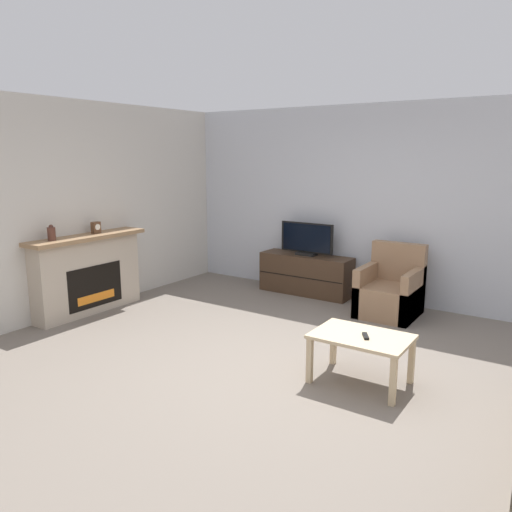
{
  "coord_description": "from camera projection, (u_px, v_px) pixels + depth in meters",
  "views": [
    {
      "loc": [
        2.33,
        -3.84,
        2.03
      ],
      "look_at": [
        -0.87,
        0.93,
        0.85
      ],
      "focal_mm": 35.0,
      "sensor_mm": 36.0,
      "label": 1
    }
  ],
  "objects": [
    {
      "name": "tv",
      "position": [
        307.0,
        240.0,
        7.24
      ],
      "size": [
        0.83,
        0.18,
        0.48
      ],
      "color": "black",
      "rests_on": "tv_stand"
    },
    {
      "name": "mantel_clock",
      "position": [
        96.0,
        228.0,
        6.43
      ],
      "size": [
        0.08,
        0.11,
        0.15
      ],
      "color": "brown",
      "rests_on": "fireplace"
    },
    {
      "name": "fireplace",
      "position": [
        88.0,
        273.0,
        6.42
      ],
      "size": [
        0.4,
        1.61,
        1.02
      ],
      "color": "#B7A893",
      "rests_on": "ground"
    },
    {
      "name": "coffee_table",
      "position": [
        361.0,
        342.0,
        4.43
      ],
      "size": [
        0.84,
        0.58,
        0.45
      ],
      "color": "#CCB289",
      "rests_on": "ground"
    },
    {
      "name": "remote",
      "position": [
        366.0,
        336.0,
        4.37
      ],
      "size": [
        0.11,
        0.15,
        0.02
      ],
      "rotation": [
        0.0,
        0.0,
        0.53
      ],
      "color": "black",
      "rests_on": "coffee_table"
    },
    {
      "name": "tv_stand",
      "position": [
        306.0,
        274.0,
        7.35
      ],
      "size": [
        1.37,
        0.42,
        0.58
      ],
      "color": "#422D1E",
      "rests_on": "ground"
    },
    {
      "name": "mantel_vase_left",
      "position": [
        51.0,
        233.0,
        5.9
      ],
      "size": [
        0.09,
        0.09,
        0.19
      ],
      "color": "#512D23",
      "rests_on": "fireplace"
    },
    {
      "name": "ground_plane",
      "position": [
        277.0,
        368.0,
        4.81
      ],
      "size": [
        24.0,
        24.0,
        0.0
      ],
      "primitive_type": "plane",
      "color": "slate"
    },
    {
      "name": "armchair",
      "position": [
        390.0,
        293.0,
        6.37
      ],
      "size": [
        0.7,
        0.76,
        0.9
      ],
      "color": "#937051",
      "rests_on": "ground"
    },
    {
      "name": "wall_back",
      "position": [
        384.0,
        205.0,
        6.8
      ],
      "size": [
        12.0,
        0.06,
        2.7
      ],
      "color": "silver",
      "rests_on": "ground"
    },
    {
      "name": "wall_left",
      "position": [
        65.0,
        209.0,
        6.24
      ],
      "size": [
        0.06,
        12.0,
        2.7
      ],
      "color": "beige",
      "rests_on": "ground"
    }
  ]
}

